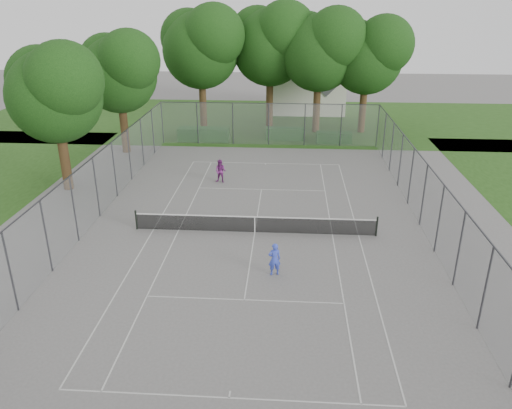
# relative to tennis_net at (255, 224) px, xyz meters

# --- Properties ---
(ground) EXTENTS (120.00, 120.00, 0.00)m
(ground) POSITION_rel_tennis_net_xyz_m (0.00, 0.00, -0.51)
(ground) COLOR slate
(ground) RESTS_ON ground
(grass_far) EXTENTS (60.00, 20.00, 0.00)m
(grass_far) POSITION_rel_tennis_net_xyz_m (0.00, 26.00, -0.51)
(grass_far) COLOR #234A15
(grass_far) RESTS_ON ground
(court_markings) EXTENTS (11.03, 23.83, 0.01)m
(court_markings) POSITION_rel_tennis_net_xyz_m (0.00, 0.00, -0.50)
(court_markings) COLOR #BCBCB7
(court_markings) RESTS_ON ground
(tennis_net) EXTENTS (12.87, 0.10, 1.10)m
(tennis_net) POSITION_rel_tennis_net_xyz_m (0.00, 0.00, 0.00)
(tennis_net) COLOR black
(tennis_net) RESTS_ON ground
(perimeter_fence) EXTENTS (18.08, 34.08, 3.52)m
(perimeter_fence) POSITION_rel_tennis_net_xyz_m (0.00, 0.00, 1.30)
(perimeter_fence) COLOR #38383D
(perimeter_fence) RESTS_ON ground
(tree_far_left) EXTENTS (7.81, 7.13, 11.22)m
(tree_far_left) POSITION_rel_tennis_net_xyz_m (-6.22, 21.89, 7.20)
(tree_far_left) COLOR #3D2916
(tree_far_left) RESTS_ON ground
(tree_far_midleft) EXTENTS (7.95, 7.26, 11.43)m
(tree_far_midleft) POSITION_rel_tennis_net_xyz_m (-0.10, 23.43, 7.35)
(tree_far_midleft) COLOR #3D2916
(tree_far_midleft) RESTS_ON ground
(tree_far_midright) EXTENTS (7.64, 6.98, 10.98)m
(tree_far_midright) POSITION_rel_tennis_net_xyz_m (4.27, 21.66, 7.04)
(tree_far_midright) COLOR #3D2916
(tree_far_midright) RESTS_ON ground
(tree_far_right) EXTENTS (7.19, 6.56, 10.33)m
(tree_far_right) POSITION_rel_tennis_net_xyz_m (8.45, 21.78, 6.59)
(tree_far_right) COLOR #3D2916
(tree_far_right) RESTS_ON ground
(tree_side_back) EXTENTS (6.65, 6.07, 9.56)m
(tree_side_back) POSITION_rel_tennis_net_xyz_m (-11.27, 14.12, 6.05)
(tree_side_back) COLOR #3D2916
(tree_side_back) RESTS_ON ground
(tree_side_front) EXTENTS (6.55, 5.98, 9.41)m
(tree_side_front) POSITION_rel_tennis_net_xyz_m (-12.51, 5.70, 5.95)
(tree_side_front) COLOR #3D2916
(tree_side_front) RESTS_ON ground
(hedge_left) EXTENTS (4.38, 1.31, 1.10)m
(hedge_left) POSITION_rel_tennis_net_xyz_m (-5.69, 18.02, 0.04)
(hedge_left) COLOR #1C4E19
(hedge_left) RESTS_ON ground
(hedge_mid) EXTENTS (3.35, 0.96, 1.05)m
(hedge_mid) POSITION_rel_tennis_net_xyz_m (1.40, 18.72, 0.02)
(hedge_mid) COLOR #1C4E19
(hedge_mid) RESTS_ON ground
(hedge_right) EXTENTS (2.98, 1.09, 0.89)m
(hedge_right) POSITION_rel_tennis_net_xyz_m (5.57, 18.08, -0.06)
(hedge_right) COLOR #1C4E19
(hedge_right) RESTS_ON ground
(house) EXTENTS (8.18, 6.34, 10.19)m
(house) POSITION_rel_tennis_net_xyz_m (3.39, 30.88, 3.59)
(house) COLOR white
(house) RESTS_ON ground
(girl_player) EXTENTS (0.65, 0.50, 1.56)m
(girl_player) POSITION_rel_tennis_net_xyz_m (1.18, -4.25, 0.27)
(girl_player) COLOR blue
(girl_player) RESTS_ON ground
(woman_player) EXTENTS (0.89, 0.77, 1.59)m
(woman_player) POSITION_rel_tennis_net_xyz_m (-2.82, 7.57, 0.28)
(woman_player) COLOR #7A2876
(woman_player) RESTS_ON ground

